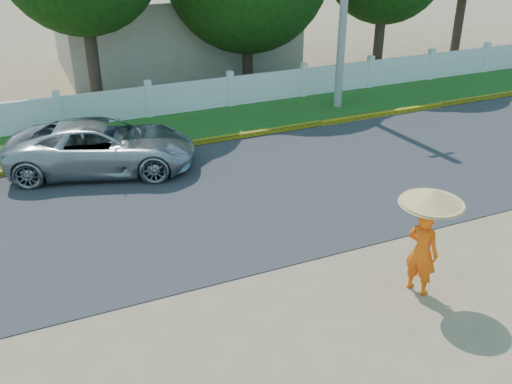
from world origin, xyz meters
TOP-DOWN VIEW (x-y plane):
  - ground at (0.00, 0.00)m, footprint 120.00×120.00m
  - road at (0.00, 4.50)m, footprint 60.00×7.00m
  - grass_verge at (0.00, 9.75)m, footprint 60.00×3.50m
  - curb at (0.00, 8.05)m, footprint 40.00×0.18m
  - fence at (0.00, 11.20)m, footprint 40.00×0.10m
  - building_near at (3.00, 18.00)m, footprint 10.00×6.00m
  - vehicle at (-2.26, 7.34)m, footprint 5.51×3.74m
  - monk_with_parasol at (2.20, -0.69)m, footprint 1.18×1.18m

SIDE VIEW (x-z plane):
  - ground at x=0.00m, z-range 0.00..0.00m
  - road at x=0.00m, z-range 0.00..0.02m
  - grass_verge at x=0.00m, z-range 0.00..0.03m
  - curb at x=0.00m, z-range 0.00..0.16m
  - fence at x=0.00m, z-range 0.00..1.10m
  - vehicle at x=-2.26m, z-range 0.00..1.40m
  - monk_with_parasol at x=2.20m, z-range 0.32..2.47m
  - building_near at x=3.00m, z-range 0.00..3.20m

